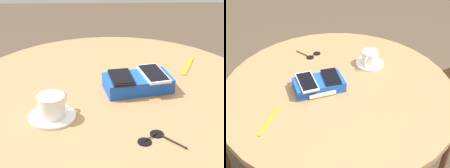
% 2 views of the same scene
% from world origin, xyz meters
% --- Properties ---
extents(round_table, '(1.02, 1.02, 0.74)m').
position_xyz_m(round_table, '(0.00, 0.00, 0.64)').
color(round_table, '#2D2D2D').
rests_on(round_table, ground_plane).
extents(phone_box, '(0.23, 0.16, 0.05)m').
position_xyz_m(phone_box, '(-0.08, -0.00, 0.76)').
color(phone_box, blue).
rests_on(phone_box, round_table).
extents(phone_white, '(0.10, 0.15, 0.01)m').
position_xyz_m(phone_white, '(-0.13, -0.01, 0.79)').
color(phone_white, silver).
rests_on(phone_white, phone_box).
extents(phone_black, '(0.09, 0.13, 0.01)m').
position_xyz_m(phone_black, '(-0.03, 0.01, 0.79)').
color(phone_black, black).
rests_on(phone_black, phone_box).
extents(saucer, '(0.13, 0.13, 0.01)m').
position_xyz_m(saucer, '(0.17, 0.17, 0.75)').
color(saucer, white).
rests_on(saucer, round_table).
extents(coffee_cup, '(0.08, 0.10, 0.06)m').
position_xyz_m(coffee_cup, '(0.17, 0.17, 0.78)').
color(coffee_cup, white).
rests_on(coffee_cup, saucer).
extents(lanyard_strap, '(0.08, 0.16, 0.00)m').
position_xyz_m(lanyard_strap, '(-0.28, -0.18, 0.74)').
color(lanyard_strap, orange).
rests_on(lanyard_strap, round_table).
extents(sunglasses, '(0.12, 0.09, 0.01)m').
position_xyz_m(sunglasses, '(-0.10, 0.28, 0.74)').
color(sunglasses, black).
rests_on(sunglasses, round_table).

